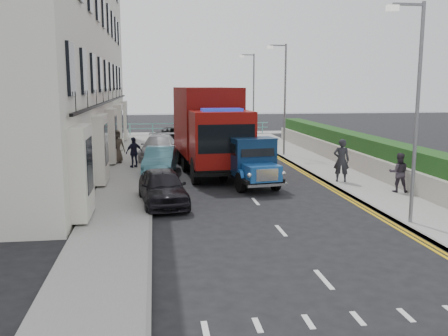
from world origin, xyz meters
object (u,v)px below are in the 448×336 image
(lamp_near, at_px, (414,102))
(lamp_mid, at_px, (283,93))
(lamp_far, at_px, (252,91))
(pedestrian_east_near, at_px, (341,160))
(red_lorry, at_px, (209,127))
(parked_car_front, at_px, (163,187))
(bedford_lorry, at_px, (252,165))

(lamp_near, xyz_separation_m, lamp_mid, (0.00, 16.00, 0.00))
(lamp_far, height_order, pedestrian_east_near, lamp_far)
(lamp_far, relative_size, red_lorry, 0.82)
(parked_car_front, bearing_deg, lamp_mid, 50.84)
(lamp_mid, height_order, pedestrian_east_near, lamp_mid)
(lamp_near, height_order, red_lorry, lamp_near)
(lamp_far, bearing_deg, red_lorry, -109.26)
(lamp_far, relative_size, parked_car_front, 1.72)
(red_lorry, bearing_deg, lamp_mid, 39.58)
(lamp_far, xyz_separation_m, pedestrian_east_near, (0.40, -19.14, -2.89))
(lamp_far, height_order, bedford_lorry, lamp_far)
(bedford_lorry, bearing_deg, pedestrian_east_near, -5.50)
(lamp_mid, xyz_separation_m, red_lorry, (-5.20, -4.88, -1.67))
(bedford_lorry, height_order, parked_car_front, bedford_lorry)
(parked_car_front, bearing_deg, lamp_far, 64.26)
(bedford_lorry, height_order, pedestrian_east_near, bedford_lorry)
(lamp_mid, height_order, parked_car_front, lamp_mid)
(lamp_near, distance_m, parked_car_front, 9.33)
(lamp_mid, xyz_separation_m, parked_car_front, (-7.78, -12.04, -3.30))
(lamp_mid, distance_m, red_lorry, 7.33)
(lamp_mid, relative_size, bedford_lorry, 1.45)
(lamp_near, xyz_separation_m, pedestrian_east_near, (0.40, 6.86, -2.89))
(lamp_near, relative_size, bedford_lorry, 1.45)
(bedford_lorry, xyz_separation_m, parked_car_front, (-3.97, -2.65, -0.32))
(lamp_far, xyz_separation_m, parked_car_front, (-7.78, -22.04, -3.30))
(red_lorry, xyz_separation_m, pedestrian_east_near, (5.60, -4.25, -1.22))
(bedford_lorry, bearing_deg, lamp_far, 69.94)
(bedford_lorry, relative_size, red_lorry, 0.57)
(parked_car_front, relative_size, pedestrian_east_near, 2.06)
(lamp_mid, distance_m, pedestrian_east_near, 9.59)
(red_lorry, height_order, pedestrian_east_near, red_lorry)
(lamp_near, bearing_deg, parked_car_front, 153.04)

